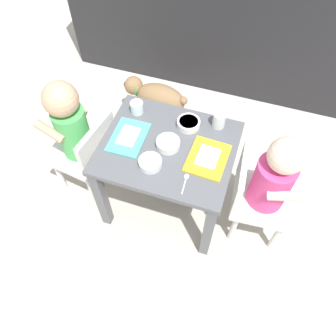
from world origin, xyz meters
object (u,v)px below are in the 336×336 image
at_px(dog, 157,98).
at_px(spoon_by_left_tray, 185,182).
at_px(dining_table, 168,159).
at_px(cereal_bowl_right_side, 189,123).
at_px(seated_child_right, 270,180).
at_px(water_cup_right, 137,108).
at_px(water_cup_left, 219,121).
at_px(seated_child_left, 74,129).
at_px(cereal_bowl_left_side, 168,143).
at_px(food_tray_right, 208,158).
at_px(veggie_bowl_near, 150,163).
at_px(food_tray_left, 129,137).

distance_m(dog, spoon_by_left_tray, 0.84).
distance_m(dining_table, cereal_bowl_right_side, 0.18).
bearing_deg(seated_child_right, dog, 142.34).
relative_size(dining_table, water_cup_right, 9.71).
bearing_deg(spoon_by_left_tray, water_cup_left, 81.02).
distance_m(dining_table, dog, 0.63).
bearing_deg(seated_child_left, dining_table, 2.37).
height_order(water_cup_right, cereal_bowl_left_side, water_cup_right).
height_order(dining_table, seated_child_left, seated_child_left).
relative_size(seated_child_left, seated_child_right, 1.04).
relative_size(seated_child_left, food_tray_right, 3.39).
bearing_deg(water_cup_right, veggie_bowl_near, -58.44).
bearing_deg(water_cup_right, dog, 97.61).
xyz_separation_m(water_cup_left, cereal_bowl_left_side, (-0.17, -0.18, -0.01)).
bearing_deg(seated_child_left, dog, 70.82).
height_order(food_tray_left, veggie_bowl_near, veggie_bowl_near).
distance_m(seated_child_right, food_tray_left, 0.63).
xyz_separation_m(seated_child_left, cereal_bowl_right_side, (0.50, 0.16, 0.05)).
distance_m(seated_child_left, food_tray_left, 0.27).
bearing_deg(food_tray_left, dining_table, 3.38).
bearing_deg(spoon_by_left_tray, food_tray_left, 154.89).
bearing_deg(spoon_by_left_tray, veggie_bowl_near, 168.14).
bearing_deg(cereal_bowl_left_side, seated_child_right, 0.24).
bearing_deg(veggie_bowl_near, dining_table, 72.73).
bearing_deg(dog, water_cup_right, -82.39).
xyz_separation_m(food_tray_left, spoon_by_left_tray, (0.30, -0.14, -0.00)).
height_order(dining_table, cereal_bowl_right_side, cereal_bowl_right_side).
bearing_deg(cereal_bowl_left_side, spoon_by_left_tray, -51.73).
height_order(seated_child_left, dog, seated_child_left).
relative_size(seated_child_right, cereal_bowl_right_side, 6.43).
height_order(seated_child_left, spoon_by_left_tray, seated_child_left).
relative_size(water_cup_right, cereal_bowl_right_side, 0.57).
height_order(dog, cereal_bowl_right_side, cereal_bowl_right_side).
bearing_deg(seated_child_left, veggie_bowl_near, -13.54).
xyz_separation_m(seated_child_left, veggie_bowl_near, (0.41, -0.10, 0.05)).
bearing_deg(water_cup_right, cereal_bowl_right_side, -1.98).
relative_size(veggie_bowl_near, spoon_by_left_tray, 0.96).
relative_size(seated_child_right, veggie_bowl_near, 6.95).
bearing_deg(spoon_by_left_tray, cereal_bowl_left_side, 128.27).
distance_m(seated_child_left, seated_child_right, 0.90).
bearing_deg(dining_table, cereal_bowl_left_side, 54.83).
xyz_separation_m(food_tray_right, water_cup_left, (-0.00, 0.20, 0.03)).
height_order(water_cup_left, cereal_bowl_right_side, water_cup_left).
xyz_separation_m(veggie_bowl_near, spoon_by_left_tray, (0.16, -0.03, -0.01)).
relative_size(seated_child_right, water_cup_right, 11.23).
relative_size(seated_child_right, food_tray_right, 3.26).
xyz_separation_m(dining_table, veggie_bowl_near, (-0.04, -0.12, 0.11)).
relative_size(seated_child_right, cereal_bowl_left_side, 6.52).
xyz_separation_m(dog, water_cup_right, (0.05, -0.40, 0.31)).
height_order(seated_child_right, water_cup_right, seated_child_right).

